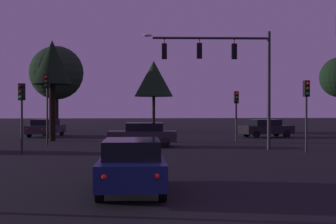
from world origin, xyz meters
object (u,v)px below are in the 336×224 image
Objects in this scene: traffic_light_median at (22,104)px; traffic_light_far_side at (307,101)px; car_nearside_lane at (132,164)px; traffic_light_corner_left at (236,106)px; car_parked_lot at (46,127)px; traffic_light_corner_right at (47,95)px; tree_left_far at (57,73)px; car_far_lane at (266,128)px; car_crossing_left at (143,134)px; tree_behind_sign at (154,79)px; traffic_signal_mast_arm at (228,64)px; tree_right_cluster at (52,64)px.

traffic_light_far_side reaches higher than traffic_light_median.
car_nearside_lane is at bearing -132.78° from traffic_light_far_side.
car_parked_lot is (-15.13, 7.21, -1.86)m from traffic_light_corner_left.
traffic_light_median is (-0.25, -5.76, -0.62)m from traffic_light_corner_right.
tree_left_far reaches higher than traffic_light_corner_right.
traffic_light_median is 15.45m from traffic_light_far_side.
car_nearside_lane is (5.53, -16.70, -2.51)m from traffic_light_corner_right.
car_far_lane is at bearing 63.52° from car_nearside_lane.
tree_left_far is (-2.06, 23.40, 3.60)m from traffic_light_median.
traffic_light_corner_left is 13.48m from traffic_light_corner_right.
car_nearside_lane is at bearing -93.01° from car_crossing_left.
traffic_light_median is 15.07m from car_parked_lot.
car_crossing_left is (-8.88, 4.54, -2.04)m from traffic_light_far_side.
traffic_light_corner_left is 22.48m from tree_left_far.
traffic_light_corner_right is 18.04m from tree_left_far.
tree_left_far reaches higher than car_nearside_lane.
car_crossing_left is (6.31, -1.72, -2.51)m from traffic_light_corner_right.
traffic_light_corner_left is at bearing 27.28° from car_crossing_left.
tree_behind_sign is 0.84× the size of tree_left_far.
car_far_lane is (1.87, 12.71, -2.04)m from traffic_light_far_side.
traffic_light_corner_left is at bearing 71.55° from traffic_signal_mast_arm.
tree_left_far is at bearing 126.21° from traffic_light_far_side.
traffic_signal_mast_arm is at bearing -29.47° from car_crossing_left.
tree_right_cluster is at bearing 105.94° from car_nearside_lane.
traffic_light_corner_right is 17.77m from car_nearside_lane.
car_far_lane is (11.54, 23.16, 0.00)m from car_nearside_lane.
traffic_light_far_side is 25.48m from tree_behind_sign.
traffic_light_corner_right is 0.62× the size of tree_right_cluster.
car_far_lane is at bearing 35.21° from traffic_light_median.
car_crossing_left is at bearing 150.53° from traffic_signal_mast_arm.
car_parked_lot is (-8.12, 10.83, 0.00)m from car_crossing_left.
tree_right_cluster reaches higher than traffic_light_corner_right.
tree_behind_sign reaches higher than tree_right_cluster.
traffic_light_far_side reaches higher than car_parked_lot.
tree_left_far is at bearing 121.40° from traffic_signal_mast_arm.
car_nearside_lane is 0.55× the size of tree_right_cluster.
traffic_light_corner_left is 0.79× the size of traffic_light_corner_right.
traffic_signal_mast_arm is 4.89m from traffic_light_far_side.
traffic_light_corner_left is at bearing -7.92° from tree_right_cluster.
traffic_light_median is at bearing -150.57° from traffic_light_corner_left.
tree_left_far is at bearing -177.74° from tree_behind_sign.
tree_left_far reaches higher than tree_right_cluster.
traffic_light_far_side is (1.87, -8.15, 0.18)m from traffic_light_corner_left.
car_parked_lot is 10.16m from tree_left_far.
traffic_light_corner_left is 17.25m from tree_behind_sign.
car_crossing_left is at bearing 31.63° from traffic_light_median.
traffic_light_corner_right is 0.61× the size of tree_behind_sign.
traffic_signal_mast_arm is 13.11m from car_far_lane.
traffic_light_corner_left is 15.58m from traffic_light_median.
traffic_signal_mast_arm reaches higher than traffic_light_corner_left.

